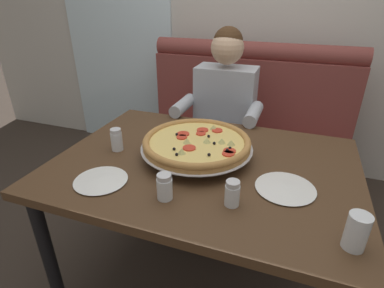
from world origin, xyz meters
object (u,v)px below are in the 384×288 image
(dining_table, at_px, (204,177))
(diner_main, at_px, (221,116))
(booth_bench, at_px, (241,144))
(shaker_pepper_flakes, at_px, (165,188))
(shaker_parmesan, at_px, (232,195))
(plate_near_left, at_px, (285,187))
(shaker_oregano, at_px, (117,141))
(drinking_glass, at_px, (356,234))
(patio_chair, at_px, (161,78))
(plate_near_right, at_px, (101,179))
(pizza, at_px, (197,143))

(dining_table, xyz_separation_m, diner_main, (-0.11, 0.70, 0.03))
(booth_bench, relative_size, shaker_pepper_flakes, 15.11)
(shaker_pepper_flakes, relative_size, shaker_parmesan, 1.03)
(booth_bench, distance_m, dining_table, 1.01)
(booth_bench, distance_m, shaker_pepper_flakes, 1.34)
(booth_bench, bearing_deg, plate_near_left, -70.78)
(dining_table, relative_size, plate_near_left, 5.73)
(shaker_oregano, bearing_deg, dining_table, 3.94)
(booth_bench, xyz_separation_m, drinking_glass, (0.59, -1.31, 0.41))
(drinking_glass, height_order, patio_chair, drinking_glass)
(diner_main, xyz_separation_m, drinking_glass, (0.69, -1.04, 0.10))
(diner_main, bearing_deg, plate_near_left, -59.11)
(plate_near_right, relative_size, drinking_glass, 1.81)
(plate_near_left, bearing_deg, diner_main, 120.89)
(booth_bench, xyz_separation_m, shaker_pepper_flakes, (-0.06, -1.28, 0.40))
(plate_near_left, relative_size, patio_chair, 0.28)
(booth_bench, bearing_deg, dining_table, -90.00)
(shaker_parmesan, relative_size, plate_near_left, 0.42)
(diner_main, xyz_separation_m, pizza, (0.06, -0.66, 0.12))
(shaker_pepper_flakes, xyz_separation_m, patio_chair, (-1.18, 2.46, -0.28))
(diner_main, distance_m, shaker_pepper_flakes, 1.02)
(plate_near_left, bearing_deg, shaker_pepper_flakes, -152.97)
(dining_table, relative_size, plate_near_right, 6.18)
(diner_main, xyz_separation_m, shaker_oregano, (-0.34, -0.73, 0.10))
(pizza, bearing_deg, plate_near_left, -17.51)
(pizza, relative_size, shaker_pepper_flakes, 5.02)
(booth_bench, distance_m, drinking_glass, 1.49)
(diner_main, distance_m, shaker_parmesan, 1.01)
(diner_main, distance_m, plate_near_right, 1.03)
(pizza, bearing_deg, shaker_parmesan, -51.38)
(diner_main, relative_size, shaker_oregano, 11.38)
(pizza, bearing_deg, shaker_pepper_flakes, -91.12)
(dining_table, distance_m, plate_near_left, 0.39)
(dining_table, relative_size, drinking_glass, 11.21)
(shaker_oregano, bearing_deg, shaker_parmesan, -20.22)
(booth_bench, bearing_deg, pizza, -93.00)
(shaker_pepper_flakes, distance_m, shaker_parmesan, 0.25)
(shaker_oregano, height_order, shaker_parmesan, shaker_oregano)
(shaker_pepper_flakes, height_order, drinking_glass, drinking_glass)
(booth_bench, bearing_deg, shaker_parmesan, -81.15)
(dining_table, relative_size, pizza, 2.61)
(booth_bench, relative_size, plate_near_left, 6.61)
(pizza, height_order, patio_chair, pizza)
(booth_bench, bearing_deg, shaker_pepper_flakes, -92.49)
(plate_near_left, bearing_deg, patio_chair, 125.61)
(shaker_pepper_flakes, bearing_deg, pizza, 88.88)
(plate_near_right, xyz_separation_m, drinking_glass, (0.94, -0.04, 0.04))
(shaker_parmesan, bearing_deg, plate_near_left, 43.42)
(booth_bench, xyz_separation_m, shaker_oregano, (-0.44, -1.00, 0.41))
(diner_main, xyz_separation_m, patio_chair, (-1.13, 1.44, -0.19))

